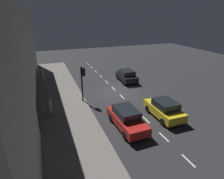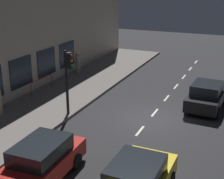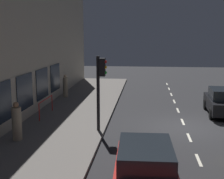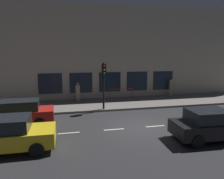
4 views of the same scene
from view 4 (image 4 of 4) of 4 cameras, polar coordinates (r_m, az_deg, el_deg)
ground_plane at (r=13.29m, az=7.35°, el=-9.90°), size 60.00×60.00×0.00m
sidewalk at (r=19.03m, az=0.87°, el=-3.67°), size 4.50×32.00×0.15m
building_facade at (r=21.02m, az=-0.77°, el=9.61°), size 0.65×32.00×8.93m
lane_centre_line at (r=13.66m, az=11.34°, el=-9.47°), size 0.12×27.20×0.01m
traffic_light at (r=16.32m, az=-2.20°, el=3.00°), size 0.50×0.32×3.58m
parked_car_0 at (r=12.24m, az=24.40°, el=-8.51°), size 2.03×3.93×1.58m
parked_car_1 at (r=14.52m, az=-23.65°, el=-5.71°), size 1.96×4.42×1.58m
parked_car_2 at (r=10.97m, az=-25.55°, el=-10.65°), size 1.96×3.97×1.58m
pedestrian_0 at (r=19.72m, az=-9.04°, el=-0.80°), size 0.55×0.55×1.70m
pedestrian_1 at (r=22.62m, az=15.29°, el=0.30°), size 0.40×0.40×1.69m
red_railing at (r=20.45m, az=2.51°, el=-0.45°), size 0.05×2.32×0.97m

